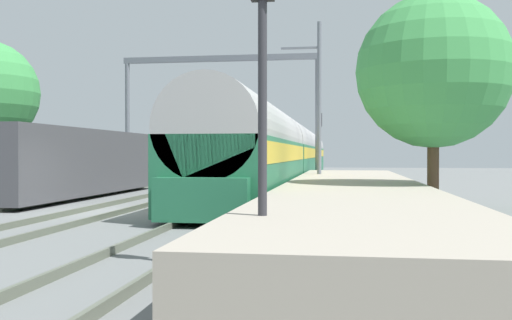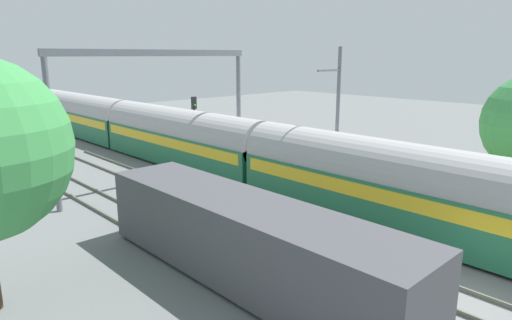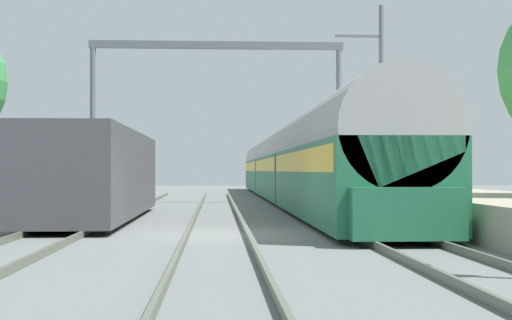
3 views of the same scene
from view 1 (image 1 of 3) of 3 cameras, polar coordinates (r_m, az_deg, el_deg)
name	(u,v)px [view 1 (image 1 of 3)]	position (r m, az deg, el deg)	size (l,w,h in m)	color
ground	(107,212)	(19.04, -14.50, -4.98)	(120.00, 120.00, 0.00)	slate
track_west	(107,209)	(19.03, -14.51, -4.74)	(1.52, 60.00, 0.16)	#595E4F
track_east	(229,211)	(17.87, -2.72, -5.07)	(1.52, 60.00, 0.16)	#595E4F
platform	(353,196)	(19.49, 9.54, -3.51)	(4.40, 28.00, 0.90)	#A39989
passenger_train	(290,152)	(38.66, 3.35, 0.81)	(2.93, 49.20, 3.82)	#236B47
freight_car	(72,163)	(25.78, -17.64, -0.25)	(2.80, 13.00, 2.70)	#47474C
person_crossing	(305,167)	(34.60, 4.82, -0.73)	(0.38, 0.46, 1.73)	black
railway_signal_near	(262,62)	(9.03, 0.64, 9.66)	(0.36, 0.30, 5.12)	#2D2D33
railway_signal_far	(319,137)	(39.62, 6.26, 2.24)	(0.36, 0.30, 4.60)	#2D2D33
catenary_gantry	(220,92)	(35.70, -3.56, 6.68)	(12.29, 0.28, 7.86)	slate
catenary_pole_east_mid	(318,104)	(27.23, 6.16, 5.46)	(1.90, 0.20, 8.00)	slate
tree_east_background	(433,72)	(19.08, 17.08, 8.33)	(4.81, 4.81, 6.83)	#4C3826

